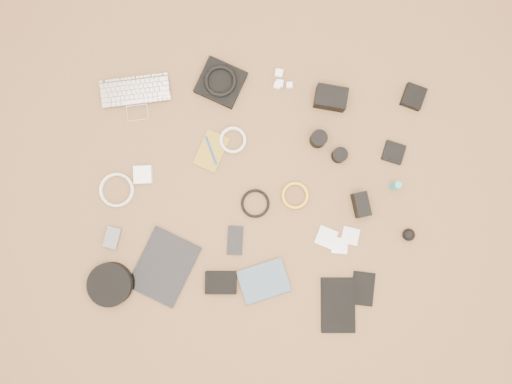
{
  "coord_description": "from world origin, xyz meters",
  "views": [
    {
      "loc": [
        0.03,
        -0.12,
        2.1
      ],
      "look_at": [
        0.03,
        0.01,
        0.02
      ],
      "focal_mm": 35.0,
      "sensor_mm": 36.0,
      "label": 1
    }
  ],
  "objects_px": {
    "dslr_camera": "(331,98)",
    "phone": "(235,240)",
    "tablet": "(164,267)",
    "laptop": "(137,101)",
    "paperback": "(269,298)",
    "headphone_case": "(110,284)"
  },
  "relations": [
    {
      "from": "laptop",
      "to": "dslr_camera",
      "type": "distance_m",
      "value": 0.82
    },
    {
      "from": "laptop",
      "to": "paperback",
      "type": "height_order",
      "value": "laptop"
    },
    {
      "from": "tablet",
      "to": "dslr_camera",
      "type": "bearing_deg",
      "value": 71.17
    },
    {
      "from": "phone",
      "to": "tablet",
      "type": "bearing_deg",
      "value": -156.78
    },
    {
      "from": "dslr_camera",
      "to": "laptop",
      "type": "bearing_deg",
      "value": -169.57
    },
    {
      "from": "laptop",
      "to": "phone",
      "type": "xyz_separation_m",
      "value": [
        0.44,
        -0.58,
        -0.01
      ]
    },
    {
      "from": "tablet",
      "to": "headphone_case",
      "type": "xyz_separation_m",
      "value": [
        -0.22,
        -0.08,
        0.02
      ]
    },
    {
      "from": "tablet",
      "to": "headphone_case",
      "type": "distance_m",
      "value": 0.23
    },
    {
      "from": "dslr_camera",
      "to": "paperback",
      "type": "bearing_deg",
      "value": -97.2
    },
    {
      "from": "tablet",
      "to": "laptop",
      "type": "bearing_deg",
      "value": 125.87
    },
    {
      "from": "headphone_case",
      "to": "paperback",
      "type": "bearing_deg",
      "value": -3.39
    },
    {
      "from": "phone",
      "to": "headphone_case",
      "type": "height_order",
      "value": "headphone_case"
    },
    {
      "from": "paperback",
      "to": "dslr_camera",
      "type": "bearing_deg",
      "value": -34.94
    },
    {
      "from": "phone",
      "to": "paperback",
      "type": "distance_m",
      "value": 0.28
    },
    {
      "from": "phone",
      "to": "dslr_camera",
      "type": "bearing_deg",
      "value": 58.95
    },
    {
      "from": "phone",
      "to": "headphone_case",
      "type": "bearing_deg",
      "value": -157.89
    },
    {
      "from": "dslr_camera",
      "to": "headphone_case",
      "type": "height_order",
      "value": "dslr_camera"
    },
    {
      "from": "tablet",
      "to": "phone",
      "type": "bearing_deg",
      "value": 46.12
    },
    {
      "from": "dslr_camera",
      "to": "phone",
      "type": "xyz_separation_m",
      "value": [
        -0.38,
        -0.61,
        -0.03
      ]
    },
    {
      "from": "tablet",
      "to": "paperback",
      "type": "bearing_deg",
      "value": 9.3
    },
    {
      "from": "phone",
      "to": "headphone_case",
      "type": "xyz_separation_m",
      "value": [
        -0.51,
        -0.2,
        0.02
      ]
    },
    {
      "from": "dslr_camera",
      "to": "paperback",
      "type": "distance_m",
      "value": 0.88
    }
  ]
}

